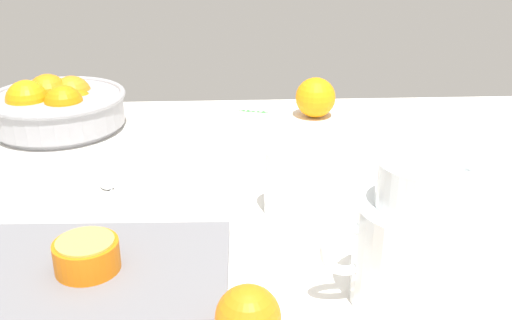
% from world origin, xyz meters
% --- Properties ---
extents(ground_plane, '(1.42, 1.05, 0.03)m').
position_xyz_m(ground_plane, '(0.00, 0.00, -0.01)').
color(ground_plane, white).
extents(fruit_bowl, '(0.28, 0.28, 0.11)m').
position_xyz_m(fruit_bowl, '(-0.39, 0.35, 0.05)').
color(fruit_bowl, '#99999E').
rests_on(fruit_bowl, ground_plane).
extents(juice_pitcher, '(0.18, 0.13, 0.18)m').
position_xyz_m(juice_pitcher, '(0.17, -0.27, 0.07)').
color(juice_pitcher, white).
rests_on(juice_pitcher, ground_plane).
extents(juice_glass, '(0.08, 0.08, 0.10)m').
position_xyz_m(juice_glass, '(0.05, -0.05, 0.04)').
color(juice_glass, white).
rests_on(juice_glass, ground_plane).
extents(cutting_board, '(0.33, 0.23, 0.02)m').
position_xyz_m(cutting_board, '(-0.20, -0.22, 0.01)').
color(cutting_board, slate).
rests_on(cutting_board, ground_plane).
extents(orange_half_0, '(0.08, 0.08, 0.04)m').
position_xyz_m(orange_half_0, '(-0.21, -0.22, 0.04)').
color(orange_half_0, orange).
rests_on(orange_half_0, cutting_board).
extents(loose_orange_0, '(0.07, 0.07, 0.07)m').
position_xyz_m(loose_orange_0, '(-0.02, -0.34, 0.04)').
color(loose_orange_0, orange).
rests_on(loose_orange_0, ground_plane).
extents(loose_orange_1, '(0.09, 0.09, 0.09)m').
position_xyz_m(loose_orange_1, '(0.16, 0.40, 0.04)').
color(loose_orange_1, orange).
rests_on(loose_orange_1, ground_plane).
extents(spoon, '(0.11, 0.15, 0.01)m').
position_xyz_m(spoon, '(-0.22, 0.02, 0.00)').
color(spoon, silver).
rests_on(spoon, ground_plane).
extents(herb_sprig_0, '(0.07, 0.02, 0.01)m').
position_xyz_m(herb_sprig_0, '(0.02, 0.43, 0.00)').
color(herb_sprig_0, '#409044').
rests_on(herb_sprig_0, ground_plane).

